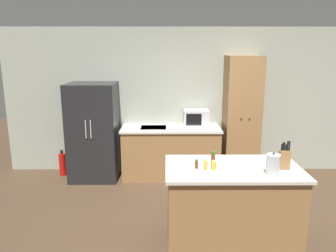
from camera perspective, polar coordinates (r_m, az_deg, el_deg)
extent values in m
plane|color=#423021|center=(4.25, 9.47, -18.37)|extent=(14.00, 14.00, 0.00)
cube|color=#9EA393|center=(6.01, 6.25, 4.35)|extent=(7.20, 0.06, 2.60)
cube|color=black|center=(5.80, -12.79, -0.92)|extent=(0.81, 0.75, 1.67)
cylinder|color=silver|center=(5.41, -14.14, -0.54)|extent=(0.02, 0.02, 0.30)
cylinder|color=silver|center=(5.39, -13.32, -0.55)|extent=(0.02, 0.02, 0.30)
cube|color=olive|center=(5.82, 0.49, -4.68)|extent=(1.68, 0.66, 0.86)
cube|color=beige|center=(5.70, 0.50, -0.39)|extent=(1.72, 0.70, 0.03)
cube|color=#9EA0A3|center=(5.70, -2.53, -0.28)|extent=(0.44, 0.34, 0.01)
cube|color=olive|center=(5.85, 12.63, 1.46)|extent=(0.58, 0.57, 2.12)
sphere|color=black|center=(5.54, 12.62, 1.26)|extent=(0.02, 0.02, 0.02)
sphere|color=black|center=(5.57, 14.03, 1.26)|extent=(0.02, 0.02, 0.02)
cube|color=olive|center=(3.95, 10.93, -13.60)|extent=(1.45, 0.81, 0.90)
cube|color=beige|center=(3.76, 11.23, -7.24)|extent=(1.51, 0.87, 0.03)
cube|color=#B2B5B7|center=(5.83, 4.92, 1.48)|extent=(0.44, 0.32, 0.28)
cube|color=black|center=(5.66, 4.53, 1.14)|extent=(0.27, 0.01, 0.20)
cube|color=olive|center=(3.80, 19.59, -5.58)|extent=(0.12, 0.07, 0.21)
cylinder|color=black|center=(3.75, 19.20, -3.52)|extent=(0.02, 0.02, 0.08)
cylinder|color=black|center=(3.75, 19.42, -3.38)|extent=(0.02, 0.02, 0.09)
cylinder|color=black|center=(3.76, 19.61, -3.36)|extent=(0.02, 0.02, 0.09)
cylinder|color=black|center=(3.76, 19.87, -3.55)|extent=(0.02, 0.02, 0.07)
cylinder|color=black|center=(3.77, 20.12, -3.26)|extent=(0.02, 0.02, 0.11)
cylinder|color=black|center=(3.76, 20.39, -3.27)|extent=(0.02, 0.02, 0.11)
cylinder|color=gold|center=(3.64, 7.95, -6.87)|extent=(0.06, 0.06, 0.08)
cylinder|color=#E5DB4C|center=(3.62, 7.98, -6.14)|extent=(0.05, 0.05, 0.02)
cylinder|color=#563319|center=(3.65, 4.99, -6.71)|extent=(0.04, 0.04, 0.08)
cylinder|color=#286628|center=(3.63, 5.01, -5.94)|extent=(0.03, 0.03, 0.02)
cylinder|color=gold|center=(3.61, 6.55, -6.84)|extent=(0.04, 0.04, 0.10)
cylinder|color=#E5DB4C|center=(3.59, 6.58, -5.97)|extent=(0.03, 0.03, 0.02)
cylinder|color=#563319|center=(3.80, 7.85, -5.65)|extent=(0.05, 0.05, 0.12)
cylinder|color=#286628|center=(3.78, 7.89, -4.60)|extent=(0.04, 0.04, 0.03)
cylinder|color=#B2B5B7|center=(3.61, 17.80, -6.40)|extent=(0.14, 0.14, 0.22)
sphere|color=#262628|center=(3.57, 17.93, -4.57)|extent=(0.02, 0.02, 0.02)
cylinder|color=red|center=(6.21, -17.89, -6.40)|extent=(0.12, 0.12, 0.40)
cylinder|color=black|center=(6.14, -18.05, -4.34)|extent=(0.05, 0.05, 0.07)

